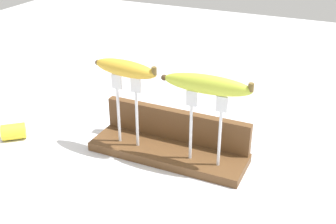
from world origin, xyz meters
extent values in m
plane|color=silver|center=(0.00, 0.00, 0.00)|extent=(3.00, 3.00, 0.00)
cube|color=brown|center=(0.00, 0.00, 0.01)|extent=(0.39, 0.12, 0.02)
cube|color=brown|center=(0.00, 0.05, 0.06)|extent=(0.38, 0.02, 0.08)
cylinder|color=silver|center=(-0.13, -0.02, 0.09)|extent=(0.01, 0.01, 0.14)
cube|color=silver|center=(-0.13, -0.02, 0.18)|extent=(0.03, 0.00, 0.04)
cylinder|color=silver|center=(-0.07, -0.02, 0.09)|extent=(0.01, 0.01, 0.14)
cube|color=silver|center=(-0.07, -0.02, 0.18)|extent=(0.03, 0.00, 0.04)
cylinder|color=silver|center=(0.07, -0.02, 0.09)|extent=(0.01, 0.01, 0.14)
cube|color=silver|center=(0.07, -0.02, 0.18)|extent=(0.03, 0.00, 0.04)
cylinder|color=silver|center=(0.13, -0.02, 0.09)|extent=(0.01, 0.01, 0.14)
cube|color=silver|center=(0.13, -0.02, 0.18)|extent=(0.03, 0.00, 0.04)
ellipsoid|color=gold|center=(-0.10, -0.02, 0.22)|extent=(0.17, 0.06, 0.04)
cylinder|color=brown|center=(-0.02, -0.02, 0.23)|extent=(0.01, 0.01, 0.02)
sphere|color=#3F2D19|center=(-0.18, -0.01, 0.22)|extent=(0.01, 0.01, 0.01)
ellipsoid|color=#B2C138|center=(0.10, -0.02, 0.22)|extent=(0.20, 0.04, 0.04)
cylinder|color=brown|center=(0.19, -0.01, 0.23)|extent=(0.01, 0.01, 0.02)
sphere|color=#3F2D19|center=(0.00, -0.02, 0.22)|extent=(0.01, 0.01, 0.01)
cylinder|color=yellow|center=(-0.41, -0.09, 0.02)|extent=(0.07, 0.07, 0.04)
cylinder|color=beige|center=(-0.43, -0.11, 0.02)|extent=(0.03, 0.03, 0.04)
camera|label=1|loc=(0.37, -0.81, 0.57)|focal=45.62mm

